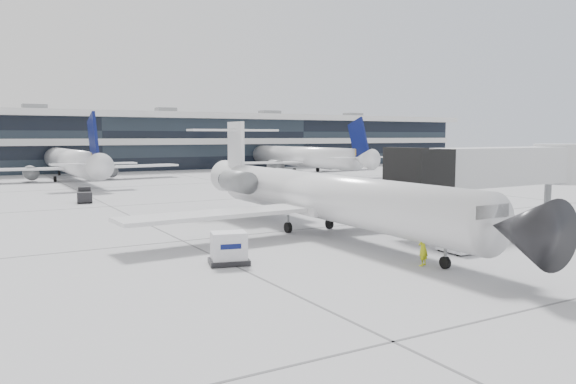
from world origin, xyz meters
TOP-DOWN VIEW (x-y plane):
  - ground at (0.00, 0.00)m, footprint 220.00×220.00m
  - terminal at (0.00, 82.00)m, footprint 170.00×22.00m
  - bg_jet_center at (-8.00, 55.00)m, footprint 32.00×40.00m
  - bg_jet_right at (32.00, 55.00)m, footprint 32.00×40.00m
  - regional_jet at (-1.08, -1.97)m, footprint 27.12×33.72m
  - jet_bridge at (12.26, -6.23)m, footprint 18.51×4.18m
  - ramp_worker at (-1.71, -12.57)m, footprint 0.82×0.70m
  - baggage_tug at (2.16, -11.06)m, footprint 1.26×2.03m
  - cargo_uld at (-10.11, -7.36)m, footprint 2.32×1.95m
  - traffic_cone at (-8.61, 7.71)m, footprint 0.46×0.46m
  - far_tug at (-11.46, 24.66)m, footprint 1.80×2.59m

SIDE VIEW (x-z plane):
  - ground at x=0.00m, z-range 0.00..0.00m
  - bg_jet_center at x=-8.00m, z-range -4.80..4.80m
  - bg_jet_right at x=32.00m, z-range -4.80..4.80m
  - traffic_cone at x=-8.61m, z-range -0.02..0.60m
  - baggage_tug at x=2.16m, z-range -0.06..1.19m
  - far_tug at x=-11.46m, z-range -0.08..1.44m
  - cargo_uld at x=-10.11m, z-range 0.00..1.65m
  - ramp_worker at x=-1.71m, z-range 0.00..1.89m
  - regional_jet at x=-1.08m, z-range -1.24..6.57m
  - jet_bridge at x=12.26m, z-range 1.36..7.31m
  - terminal at x=0.00m, z-range 0.00..10.00m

